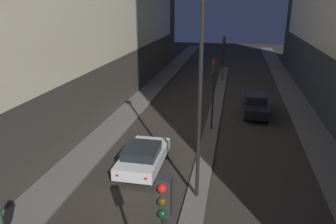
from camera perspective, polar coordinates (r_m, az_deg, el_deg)
The scene contains 6 objects.
median_strip at distance 24.53m, azimuth 8.04°, elevation -0.83°, with size 0.93×38.75×0.11m.
traffic_light_mid at distance 21.01m, azimuth 7.94°, elevation 5.68°, with size 0.32×0.42×4.65m.
traffic_light_far at distance 34.97m, azimuth 9.68°, elevation 10.80°, with size 0.32×0.42×4.65m.
street_lamp at distance 12.66m, azimuth 5.80°, elevation 9.69°, with size 0.51×0.51×9.26m.
car_left_lane at distance 16.85m, azimuth -4.35°, elevation -7.70°, with size 1.94×4.12×1.38m.
car_right_lane at distance 25.48m, azimuth 15.06°, elevation 1.18°, with size 1.72×4.27×1.57m.
Camera 1 is at (1.29, -2.72, 8.21)m, focal length 35.00 mm.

